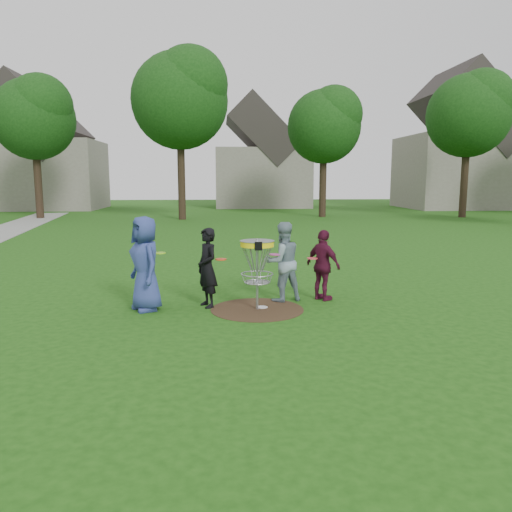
{
  "coord_description": "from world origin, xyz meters",
  "views": [
    {
      "loc": [
        -0.7,
        -9.33,
        2.51
      ],
      "look_at": [
        0.0,
        0.3,
        1.0
      ],
      "focal_mm": 35.0,
      "sensor_mm": 36.0,
      "label": 1
    }
  ],
  "objects": [
    {
      "name": "ground",
      "position": [
        0.0,
        0.0,
        0.0
      ],
      "size": [
        100.0,
        100.0,
        0.0
      ],
      "primitive_type": "plane",
      "color": "#19470F",
      "rests_on": "ground"
    },
    {
      "name": "dirt_patch",
      "position": [
        0.0,
        0.0,
        0.0
      ],
      "size": [
        1.8,
        1.8,
        0.01
      ],
      "primitive_type": "cylinder",
      "color": "#47331E",
      "rests_on": "ground"
    },
    {
      "name": "player_blue",
      "position": [
        -2.12,
        0.14,
        0.9
      ],
      "size": [
        0.94,
        1.05,
        1.81
      ],
      "primitive_type": "imported",
      "rotation": [
        0.0,
        0.0,
        -1.05
      ],
      "color": "navy",
      "rests_on": "ground"
    },
    {
      "name": "held_discs",
      "position": [
        -0.24,
        0.33,
        0.99
      ],
      "size": [
        3.23,
        0.64,
        0.22
      ],
      "color": "#A4EE1A",
      "rests_on": "ground"
    },
    {
      "name": "player_black",
      "position": [
        -0.96,
        0.29,
        0.78
      ],
      "size": [
        0.59,
        0.68,
        1.56
      ],
      "primitive_type": "imported",
      "rotation": [
        0.0,
        0.0,
        -1.12
      ],
      "color": "black",
      "rests_on": "ground"
    },
    {
      "name": "player_grey",
      "position": [
        0.57,
        0.67,
        0.82
      ],
      "size": [
        0.95,
        0.84,
        1.63
      ],
      "primitive_type": "imported",
      "rotation": [
        0.0,
        0.0,
        3.46
      ],
      "color": "#7C94A0",
      "rests_on": "ground"
    },
    {
      "name": "disc_golf_basket",
      "position": [
        0.0,
        -0.0,
        1.02
      ],
      "size": [
        0.66,
        0.67,
        1.38
      ],
      "color": "#9EA0A5",
      "rests_on": "ground"
    },
    {
      "name": "house_row",
      "position": [
        4.78,
        33.07,
        4.14
      ],
      "size": [
        44.5,
        10.65,
        11.62
      ],
      "color": "gray",
      "rests_on": "ground"
    },
    {
      "name": "player_maroon",
      "position": [
        1.42,
        0.66,
        0.73
      ],
      "size": [
        0.8,
        0.9,
        1.47
      ],
      "primitive_type": "imported",
      "rotation": [
        0.0,
        0.0,
        2.21
      ],
      "color": "#52122C",
      "rests_on": "ground"
    },
    {
      "name": "tree_row",
      "position": [
        0.44,
        20.67,
        6.21
      ],
      "size": [
        51.2,
        17.42,
        9.9
      ],
      "color": "#38281C",
      "rests_on": "ground"
    },
    {
      "name": "disc_on_grass",
      "position": [
        0.11,
        0.12,
        0.01
      ],
      "size": [
        0.22,
        0.22,
        0.02
      ],
      "primitive_type": "cylinder",
      "color": "silver",
      "rests_on": "ground"
    }
  ]
}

